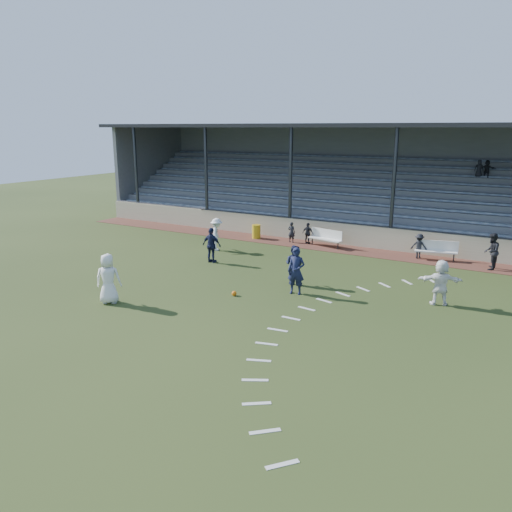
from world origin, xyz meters
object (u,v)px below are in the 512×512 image
at_px(player_navy_lead, 296,271).
at_px(bench_left, 326,236).
at_px(bench_right, 437,248).
at_px(trash_bin, 256,232).
at_px(player_white_lead, 108,279).
at_px(official, 491,251).
at_px(football, 234,293).

bearing_deg(player_navy_lead, bench_left, 94.18).
xyz_separation_m(bench_right, player_navy_lead, (-3.77, -8.18, 0.35)).
bearing_deg(trash_bin, player_white_lead, -86.08).
bearing_deg(player_white_lead, bench_left, -138.11).
bearing_deg(official, bench_left, -91.04).
bearing_deg(bench_left, bench_right, 13.46).
xyz_separation_m(bench_right, official, (2.51, -0.55, 0.28)).
relative_size(bench_right, official, 1.20).
relative_size(bench_left, player_navy_lead, 1.09).
bearing_deg(player_navy_lead, player_white_lead, -151.39).
xyz_separation_m(bench_left, trash_bin, (-4.37, -0.10, -0.16)).
bearing_deg(official, bench_right, -100.38).
bearing_deg(bench_right, bench_left, 167.37).
xyz_separation_m(bench_left, player_white_lead, (-3.52, -12.54, 0.36)).
xyz_separation_m(bench_left, official, (8.33, -0.43, 0.28)).
relative_size(bench_right, trash_bin, 2.53).
bearing_deg(player_white_lead, bench_right, -158.86).
height_order(trash_bin, official, official).
distance_m(bench_left, football, 9.54).
xyz_separation_m(bench_left, player_navy_lead, (2.06, -8.07, 0.35)).
height_order(bench_left, player_white_lead, player_white_lead).
bearing_deg(bench_right, official, -26.06).
bearing_deg(bench_right, football, -134.49).
height_order(bench_left, bench_right, same).
distance_m(trash_bin, player_white_lead, 12.48).
bearing_deg(player_navy_lead, trash_bin, 118.79).
relative_size(bench_left, player_white_lead, 1.08).
distance_m(bench_left, player_white_lead, 13.03).
distance_m(trash_bin, official, 12.72).
distance_m(bench_left, bench_right, 5.82).
relative_size(trash_bin, player_white_lead, 0.43).
relative_size(trash_bin, football, 4.14).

